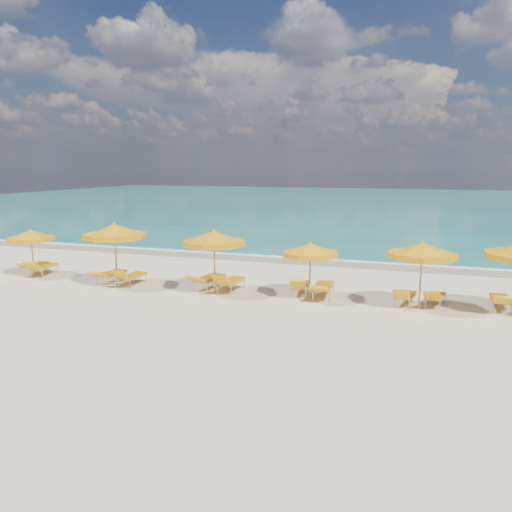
% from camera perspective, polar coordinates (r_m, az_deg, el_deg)
% --- Properties ---
extents(ground_plane, '(120.00, 120.00, 0.00)m').
position_cam_1_polar(ground_plane, '(18.97, -1.44, -4.34)').
color(ground_plane, beige).
extents(ocean, '(120.00, 80.00, 0.30)m').
position_cam_1_polar(ocean, '(65.72, 13.04, 5.88)').
color(ocean, '#147066').
rests_on(ocean, ground).
extents(wet_sand_band, '(120.00, 2.60, 0.01)m').
position_cam_1_polar(wet_sand_band, '(25.88, 4.15, -0.39)').
color(wet_sand_band, tan).
rests_on(wet_sand_band, ground).
extents(foam_line, '(120.00, 1.20, 0.03)m').
position_cam_1_polar(foam_line, '(26.64, 4.58, -0.09)').
color(foam_line, white).
rests_on(foam_line, ground).
extents(whitecap_near, '(14.00, 0.36, 0.05)m').
position_cam_1_polar(whitecap_near, '(36.69, -1.21, 2.81)').
color(whitecap_near, white).
rests_on(whitecap_near, ground).
extents(whitecap_far, '(18.00, 0.30, 0.05)m').
position_cam_1_polar(whitecap_far, '(41.56, 20.78, 3.02)').
color(whitecap_far, white).
rests_on(whitecap_far, ground).
extents(umbrella_1, '(2.59, 2.59, 2.08)m').
position_cam_1_polar(umbrella_1, '(23.87, -24.33, 2.12)').
color(umbrella_1, tan).
rests_on(umbrella_1, ground).
extents(umbrella_2, '(2.68, 2.68, 2.57)m').
position_cam_1_polar(umbrella_2, '(20.65, -15.85, 2.68)').
color(umbrella_2, tan).
rests_on(umbrella_2, ground).
extents(umbrella_3, '(2.50, 2.50, 2.46)m').
position_cam_1_polar(umbrella_3, '(18.77, -4.82, 2.00)').
color(umbrella_3, tan).
rests_on(umbrella_3, ground).
extents(umbrella_4, '(2.44, 2.44, 2.11)m').
position_cam_1_polar(umbrella_4, '(18.05, 6.23, 0.68)').
color(umbrella_4, tan).
rests_on(umbrella_4, ground).
extents(umbrella_5, '(2.42, 2.42, 2.34)m').
position_cam_1_polar(umbrella_5, '(17.47, 18.46, 0.55)').
color(umbrella_5, tan).
rests_on(umbrella_5, ground).
extents(lounger_1_left, '(0.86, 1.85, 0.67)m').
position_cam_1_polar(lounger_1_left, '(24.71, -23.89, -1.28)').
color(lounger_1_left, '#A5A8AD').
rests_on(lounger_1_left, ground).
extents(lounger_1_right, '(0.89, 1.90, 0.82)m').
position_cam_1_polar(lounger_1_right, '(24.00, -23.09, -1.50)').
color(lounger_1_right, '#A5A8AD').
rests_on(lounger_1_right, ground).
extents(lounger_2_left, '(0.67, 1.90, 0.70)m').
position_cam_1_polar(lounger_2_left, '(21.60, -16.21, -2.34)').
color(lounger_2_left, '#A5A8AD').
rests_on(lounger_2_left, ground).
extents(lounger_2_right, '(0.64, 1.81, 0.82)m').
position_cam_1_polar(lounger_2_right, '(20.92, -13.99, -2.63)').
color(lounger_2_right, '#A5A8AD').
rests_on(lounger_2_right, ground).
extents(lounger_3_left, '(0.95, 2.13, 0.77)m').
position_cam_1_polar(lounger_3_left, '(19.82, -5.43, -3.02)').
color(lounger_3_left, '#A5A8AD').
rests_on(lounger_3_left, ground).
extents(lounger_3_right, '(0.74, 1.91, 0.87)m').
position_cam_1_polar(lounger_3_right, '(19.30, -2.90, -3.37)').
color(lounger_3_right, '#A5A8AD').
rests_on(lounger_3_right, ground).
extents(lounger_4_left, '(0.80, 1.81, 0.82)m').
position_cam_1_polar(lounger_4_left, '(18.85, 5.06, -3.79)').
color(lounger_4_left, '#A5A8AD').
rests_on(lounger_4_left, ground).
extents(lounger_4_right, '(0.78, 2.10, 0.74)m').
position_cam_1_polar(lounger_4_right, '(18.56, 7.69, -4.00)').
color(lounger_4_right, '#A5A8AD').
rests_on(lounger_4_right, ground).
extents(lounger_5_left, '(0.79, 1.70, 0.75)m').
position_cam_1_polar(lounger_5_left, '(18.22, 16.69, -4.74)').
color(lounger_5_left, '#A5A8AD').
rests_on(lounger_5_left, ground).
extents(lounger_5_right, '(0.82, 1.66, 0.71)m').
position_cam_1_polar(lounger_5_right, '(18.41, 19.81, -4.79)').
color(lounger_5_right, '#A5A8AD').
rests_on(lounger_5_right, ground).
extents(lounger_6_left, '(0.64, 1.80, 0.75)m').
position_cam_1_polar(lounger_6_left, '(18.77, 26.08, -4.90)').
color(lounger_6_left, '#A5A8AD').
rests_on(lounger_6_left, ground).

